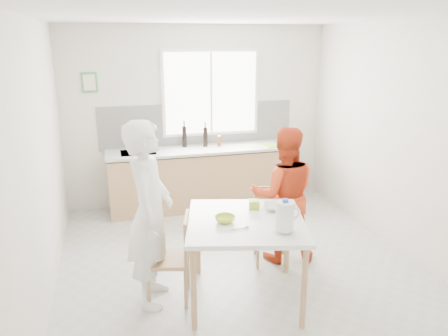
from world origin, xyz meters
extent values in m
plane|color=#B7B7B2|center=(0.00, 0.00, 0.00)|extent=(4.50, 4.50, 0.00)
plane|color=silver|center=(0.00, 2.25, 1.35)|extent=(4.00, 0.00, 4.00)
plane|color=silver|center=(0.00, -2.25, 1.35)|extent=(4.00, 0.00, 4.00)
plane|color=silver|center=(-2.00, 0.00, 1.35)|extent=(0.00, 4.50, 4.50)
plane|color=silver|center=(2.00, 0.00, 1.35)|extent=(0.00, 4.50, 4.50)
plane|color=white|center=(0.00, 0.00, 2.70)|extent=(4.50, 4.50, 0.00)
cube|color=white|center=(0.20, 2.23, 1.70)|extent=(1.50, 0.03, 1.30)
cube|color=white|center=(0.20, 2.21, 1.70)|extent=(1.40, 0.02, 1.20)
cube|color=white|center=(0.20, 2.21, 1.70)|extent=(0.03, 0.03, 1.20)
cube|color=white|center=(0.00, 2.24, 1.23)|extent=(3.00, 0.02, 0.65)
cube|color=#45994B|center=(-1.55, 2.23, 1.90)|extent=(0.22, 0.02, 0.28)
cube|color=beige|center=(-1.55, 2.22, 1.90)|extent=(0.16, 0.01, 0.22)
cube|color=tan|center=(0.00, 1.95, 0.43)|extent=(2.80, 0.60, 0.86)
cube|color=#3F3326|center=(0.00, 1.95, 0.05)|extent=(2.80, 0.54, 0.10)
cube|color=silver|center=(0.00, 1.95, 0.90)|extent=(2.84, 0.64, 0.04)
cube|color=#A5A5AA|center=(-0.95, 1.95, 0.91)|extent=(0.50, 0.40, 0.03)
cylinder|color=silver|center=(-0.95, 2.11, 1.10)|extent=(0.02, 0.02, 0.36)
torus|color=silver|center=(-0.95, 2.04, 1.28)|extent=(0.02, 0.18, 0.18)
cube|color=white|center=(-0.14, -0.61, 0.82)|extent=(1.33, 1.33, 0.04)
cylinder|color=tan|center=(-0.73, -0.96, 0.39)|extent=(0.05, 0.05, 0.78)
cylinder|color=tan|center=(-0.50, -0.03, 0.39)|extent=(0.05, 0.05, 0.78)
cylinder|color=tan|center=(0.21, -1.20, 0.39)|extent=(0.05, 0.05, 0.78)
cylinder|color=tan|center=(0.44, -0.26, 0.39)|extent=(0.05, 0.05, 0.78)
cube|color=tan|center=(-0.87, -0.43, 0.44)|extent=(0.49, 0.49, 0.04)
cube|color=tan|center=(-0.69, -0.48, 0.67)|extent=(0.12, 0.38, 0.43)
cylinder|color=tan|center=(-1.00, -0.22, 0.21)|extent=(0.03, 0.03, 0.42)
cylinder|color=tan|center=(-1.08, -0.56, 0.21)|extent=(0.03, 0.03, 0.42)
cylinder|color=tan|center=(-0.66, -0.30, 0.21)|extent=(0.03, 0.03, 0.42)
cylinder|color=tan|center=(-0.75, -0.64, 0.21)|extent=(0.03, 0.03, 0.42)
cube|color=tan|center=(0.38, 0.03, 0.42)|extent=(0.48, 0.48, 0.04)
cube|color=tan|center=(0.42, 0.20, 0.65)|extent=(0.37, 0.12, 0.41)
cylinder|color=tan|center=(0.17, -0.09, 0.20)|extent=(0.03, 0.03, 0.40)
cylinder|color=tan|center=(0.50, -0.18, 0.20)|extent=(0.03, 0.03, 0.40)
cylinder|color=tan|center=(0.25, 0.23, 0.20)|extent=(0.03, 0.03, 0.40)
cylinder|color=tan|center=(0.58, 0.15, 0.20)|extent=(0.03, 0.03, 0.40)
imported|color=white|center=(-1.03, -0.39, 0.90)|extent=(0.58, 0.74, 1.81)
imported|color=red|center=(0.53, 0.07, 0.79)|extent=(0.89, 0.76, 1.57)
imported|color=#B5D731|center=(-0.35, -0.61, 0.87)|extent=(0.23, 0.23, 0.06)
imported|color=silver|center=(0.21, -0.44, 0.87)|extent=(0.27, 0.27, 0.05)
cylinder|color=white|center=(0.10, -0.96, 1.00)|extent=(0.16, 0.16, 0.26)
cylinder|color=blue|center=(0.10, -0.96, 1.14)|extent=(0.05, 0.05, 0.03)
torus|color=white|center=(0.18, -0.96, 1.02)|extent=(0.13, 0.06, 0.12)
cube|color=#98C12C|center=(0.02, -0.37, 0.89)|extent=(0.12, 0.12, 0.09)
cylinder|color=#A5A5AA|center=(-0.28, -0.81, 0.85)|extent=(0.16, 0.03, 0.01)
cube|color=#8CD330|center=(1.11, 1.83, 0.93)|extent=(0.36, 0.27, 0.01)
cylinder|color=black|center=(-0.25, 2.10, 1.08)|extent=(0.07, 0.07, 0.32)
cylinder|color=black|center=(0.06, 2.05, 1.07)|extent=(0.07, 0.07, 0.30)
cylinder|color=brown|center=(0.27, 2.00, 1.00)|extent=(0.06, 0.06, 0.16)
imported|color=#999999|center=(-0.75, 2.09, 1.01)|extent=(0.08, 0.08, 0.18)
camera|label=1|loc=(-1.34, -4.25, 2.49)|focal=35.00mm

